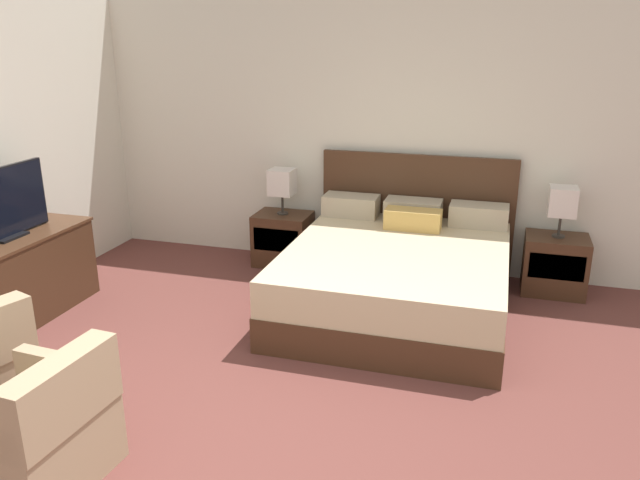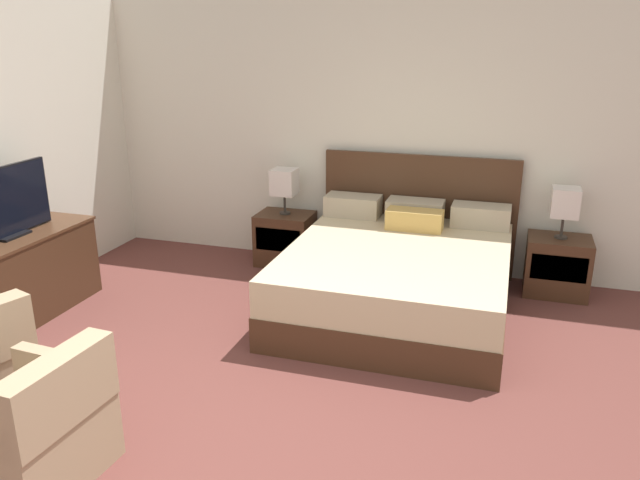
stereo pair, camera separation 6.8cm
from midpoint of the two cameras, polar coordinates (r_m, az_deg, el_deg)
wall_back at (r=6.17m, az=5.52°, el=9.69°), size 6.83×0.06×2.67m
bed at (r=5.34m, az=7.56°, el=-3.12°), size 1.87×2.11×1.16m
nightstand_left at (r=6.37m, az=-2.88°, el=0.12°), size 0.55×0.43×0.53m
nightstand_right at (r=6.03m, az=21.16°, el=-2.23°), size 0.55×0.43×0.53m
table_lamp_left at (r=6.21m, az=-2.97°, el=5.28°), size 0.24×0.24×0.46m
table_lamp_right at (r=5.86m, az=21.82°, el=3.17°), size 0.24×0.24×0.46m
dresser at (r=5.75m, az=-25.02°, el=-2.66°), size 0.56×1.23×0.71m
tv at (r=5.51m, az=-26.49°, el=3.01°), size 0.18×0.91×0.57m
armchair_companion at (r=3.71m, az=-24.35°, el=-15.69°), size 0.74×0.73×0.76m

